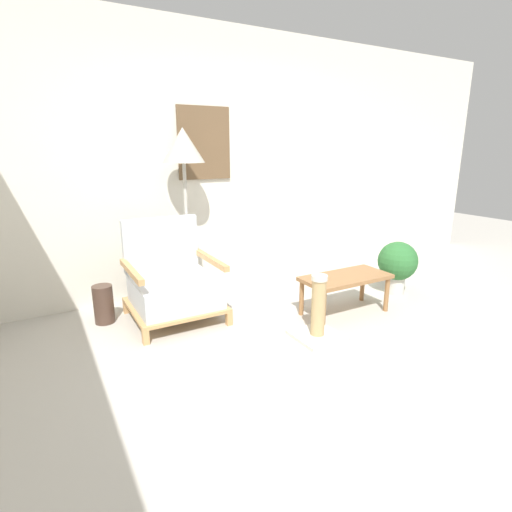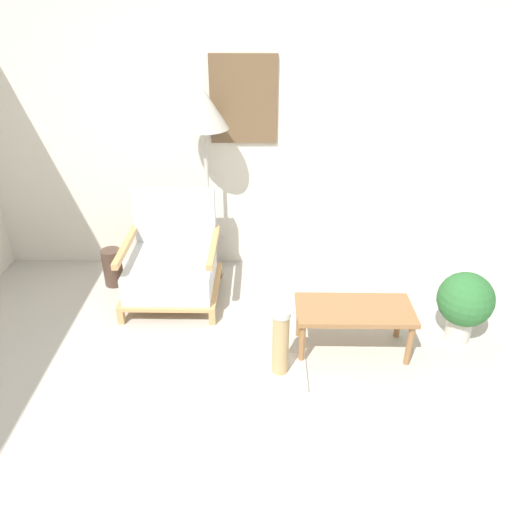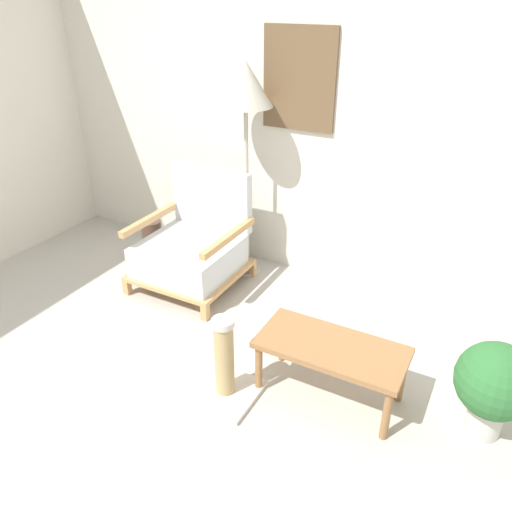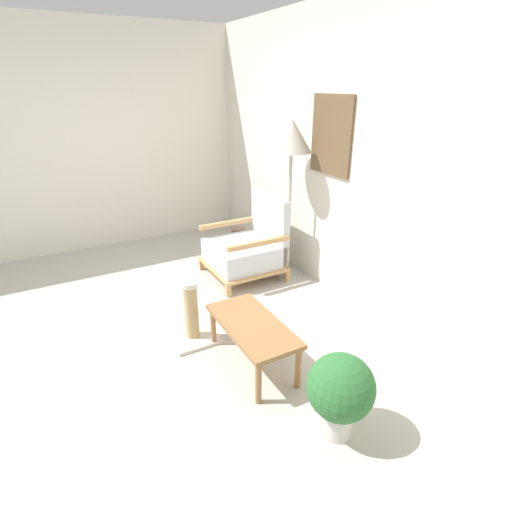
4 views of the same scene
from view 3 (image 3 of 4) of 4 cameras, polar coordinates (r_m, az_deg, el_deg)
name	(u,v)px [view 3 (image 3 of 4)]	position (r m, az deg, el deg)	size (l,w,h in m)	color
ground_plane	(175,440)	(2.87, -9.24, -20.07)	(14.00, 14.00, 0.00)	#B7B2A8
wall_back	(330,110)	(3.79, 8.47, 16.22)	(8.00, 0.09, 2.70)	silver
armchair	(193,247)	(3.97, -7.21, 1.03)	(0.78, 0.76, 0.88)	tan
floor_lamp	(246,92)	(3.74, -1.19, 18.23)	(0.40, 0.40, 1.69)	#B7B2A8
coffee_table	(331,352)	(2.89, 8.59, -10.83)	(0.84, 0.40, 0.37)	olive
vase	(152,239)	(4.50, -11.75, 1.90)	(0.17, 0.17, 0.34)	#473328
potted_plant	(494,384)	(2.91, 25.59, -13.06)	(0.41, 0.41, 0.56)	beige
scratching_post	(225,370)	(2.96, -3.59, -12.87)	(0.37, 0.37, 0.54)	beige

